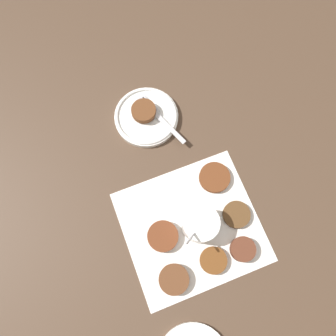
{
  "coord_description": "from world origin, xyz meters",
  "views": [
    {
      "loc": [
        -0.08,
        -0.04,
        0.83
      ],
      "look_at": [
        -0.02,
        0.18,
        0.02
      ],
      "focal_mm": 35.0,
      "sensor_mm": 36.0,
      "label": 1
    }
  ],
  "objects": [
    {
      "name": "fritter_5",
      "position": [
        0.09,
        0.13,
        0.01
      ],
      "size": [
        0.08,
        0.08,
        0.01
      ],
      "color": "brown",
      "rests_on": "napkin"
    },
    {
      "name": "fritter_0",
      "position": [
        0.1,
        -0.06,
        0.01
      ],
      "size": [
        0.06,
        0.06,
        0.02
      ],
      "color": "brown",
      "rests_on": "napkin"
    },
    {
      "name": "fritter_1",
      "position": [
        0.12,
        0.02,
        0.01
      ],
      "size": [
        0.07,
        0.07,
        0.01
      ],
      "color": "brown",
      "rests_on": "napkin"
    },
    {
      "name": "fritter_2",
      "position": [
        -0.08,
        0.02,
        0.01
      ],
      "size": [
        0.08,
        0.08,
        0.02
      ],
      "color": "brown",
      "rests_on": "napkin"
    },
    {
      "name": "sauce_bowl",
      "position": [
        0.02,
        0.02,
        0.03
      ],
      "size": [
        0.11,
        0.09,
        0.12
      ],
      "color": "white",
      "rests_on": "napkin"
    },
    {
      "name": "ground_plane",
      "position": [
        0.0,
        0.0,
        0.0
      ],
      "size": [
        4.0,
        4.0,
        0.0
      ],
      "primitive_type": "plane",
      "color": "#4C3828"
    },
    {
      "name": "fritter_on_plate",
      "position": [
        -0.05,
        0.35,
        0.03
      ],
      "size": [
        0.07,
        0.07,
        0.02
      ],
      "color": "brown",
      "rests_on": "serving_plate"
    },
    {
      "name": "fork",
      "position": [
        -0.02,
        0.33,
        0.02
      ],
      "size": [
        0.1,
        0.17,
        0.0
      ],
      "color": "silver",
      "rests_on": "serving_plate"
    },
    {
      "name": "fritter_4",
      "position": [
        0.03,
        -0.07,
        0.01
      ],
      "size": [
        0.07,
        0.07,
        0.01
      ],
      "color": "brown",
      "rests_on": "napkin"
    },
    {
      "name": "napkin",
      "position": [
        -0.0,
        0.02,
        0.0
      ],
      "size": [
        0.37,
        0.34,
        0.0
      ],
      "color": "white",
      "rests_on": "ground_plane"
    },
    {
      "name": "serving_plate",
      "position": [
        -0.04,
        0.34,
        0.01
      ],
      "size": [
        0.17,
        0.17,
        0.02
      ],
      "color": "white",
      "rests_on": "ground_plane"
    },
    {
      "name": "fritter_3",
      "position": [
        -0.07,
        -0.09,
        0.01
      ],
      "size": [
        0.07,
        0.07,
        0.02
      ],
      "color": "brown",
      "rests_on": "napkin"
    }
  ]
}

